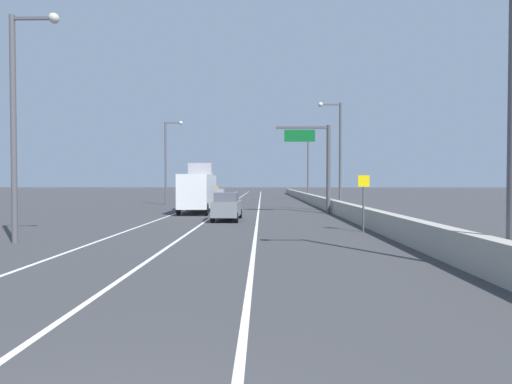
# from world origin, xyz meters

# --- Properties ---
(ground_plane) EXTENTS (320.00, 320.00, 0.00)m
(ground_plane) POSITION_xyz_m (0.00, 64.00, 0.00)
(ground_plane) COLOR #38383A
(lane_stripe_left) EXTENTS (0.16, 130.00, 0.00)m
(lane_stripe_left) POSITION_xyz_m (-5.50, 55.00, 0.00)
(lane_stripe_left) COLOR silver
(lane_stripe_left) RESTS_ON ground_plane
(lane_stripe_center) EXTENTS (0.16, 130.00, 0.00)m
(lane_stripe_center) POSITION_xyz_m (-2.00, 55.00, 0.00)
(lane_stripe_center) COLOR silver
(lane_stripe_center) RESTS_ON ground_plane
(lane_stripe_right) EXTENTS (0.16, 130.00, 0.00)m
(lane_stripe_right) POSITION_xyz_m (1.50, 55.00, 0.00)
(lane_stripe_right) COLOR silver
(lane_stripe_right) RESTS_ON ground_plane
(jersey_barrier_right) EXTENTS (0.60, 120.00, 1.10)m
(jersey_barrier_right) POSITION_xyz_m (8.09, 40.00, 0.55)
(jersey_barrier_right) COLOR #9E998E
(jersey_barrier_right) RESTS_ON ground_plane
(overhead_sign_gantry) EXTENTS (4.68, 0.36, 7.50)m
(overhead_sign_gantry) POSITION_xyz_m (6.75, 32.17, 4.73)
(overhead_sign_gantry) COLOR #47474C
(overhead_sign_gantry) RESTS_ON ground_plane
(speed_advisory_sign) EXTENTS (0.60, 0.11, 3.00)m
(speed_advisory_sign) POSITION_xyz_m (7.19, 18.79, 1.76)
(speed_advisory_sign) COLOR #4C4C51
(speed_advisory_sign) RESTS_ON ground_plane
(lamp_post_right_near) EXTENTS (2.14, 0.44, 9.83)m
(lamp_post_right_near) POSITION_xyz_m (8.50, 8.48, 5.66)
(lamp_post_right_near) COLOR #4C4C51
(lamp_post_right_near) RESTS_ON ground_plane
(lamp_post_right_second) EXTENTS (2.14, 0.44, 9.83)m
(lamp_post_right_second) POSITION_xyz_m (8.59, 34.11, 5.66)
(lamp_post_right_second) COLOR #4C4C51
(lamp_post_right_second) RESTS_ON ground_plane
(lamp_post_right_third) EXTENTS (2.14, 0.44, 9.83)m
(lamp_post_right_third) POSITION_xyz_m (8.56, 59.73, 5.66)
(lamp_post_right_third) COLOR #4C4C51
(lamp_post_right_third) RESTS_ON ground_plane
(lamp_post_left_near) EXTENTS (2.14, 0.44, 9.83)m
(lamp_post_left_near) POSITION_xyz_m (-8.57, 14.48, 5.66)
(lamp_post_left_near) COLOR #4C4C51
(lamp_post_left_near) RESTS_ON ground_plane
(lamp_post_left_mid) EXTENTS (2.14, 0.44, 9.83)m
(lamp_post_left_mid) POSITION_xyz_m (-9.23, 45.23, 5.66)
(lamp_post_left_mid) COLOR #4C4C51
(lamp_post_left_mid) RESTS_ON ground_plane
(car_yellow_0) EXTENTS (2.03, 4.44, 2.07)m
(car_yellow_0) POSITION_xyz_m (-6.75, 71.57, 1.03)
(car_yellow_0) COLOR gold
(car_yellow_0) RESTS_ON ground_plane
(car_silver_1) EXTENTS (1.84, 4.34, 1.87)m
(car_silver_1) POSITION_xyz_m (-3.57, 47.87, 0.93)
(car_silver_1) COLOR #B7B7BC
(car_silver_1) RESTS_ON ground_plane
(car_black_2) EXTENTS (1.84, 4.31, 1.93)m
(car_black_2) POSITION_xyz_m (-6.29, 61.87, 0.96)
(car_black_2) COLOR black
(car_black_2) RESTS_ON ground_plane
(car_gray_3) EXTENTS (1.86, 4.53, 1.94)m
(car_gray_3) POSITION_xyz_m (-0.59, 25.37, 0.97)
(car_gray_3) COLOR slate
(car_gray_3) RESTS_ON ground_plane
(box_truck) EXTENTS (2.62, 8.33, 4.39)m
(box_truck) POSITION_xyz_m (-3.76, 33.07, 2.01)
(box_truck) COLOR silver
(box_truck) RESTS_ON ground_plane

